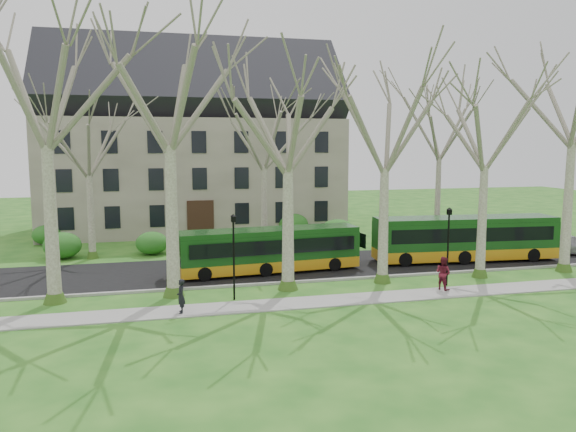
# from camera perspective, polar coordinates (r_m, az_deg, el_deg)

# --- Properties ---
(ground) EXTENTS (120.00, 120.00, 0.00)m
(ground) POSITION_cam_1_polar(r_m,az_deg,el_deg) (31.38, 5.24, -7.24)
(ground) COLOR #225E1A
(ground) RESTS_ON ground
(sidewalk) EXTENTS (70.00, 2.00, 0.06)m
(sidewalk) POSITION_cam_1_polar(r_m,az_deg,el_deg) (29.10, 6.87, -8.37)
(sidewalk) COLOR gray
(sidewalk) RESTS_ON ground
(road) EXTENTS (80.00, 8.00, 0.06)m
(road) POSITION_cam_1_polar(r_m,az_deg,el_deg) (36.46, 2.41, -5.09)
(road) COLOR black
(road) RESTS_ON ground
(curb) EXTENTS (80.00, 0.25, 0.14)m
(curb) POSITION_cam_1_polar(r_m,az_deg,el_deg) (32.74, 4.38, -6.48)
(curb) COLOR #A5A39E
(curb) RESTS_ON ground
(building) EXTENTS (26.50, 12.20, 16.00)m
(building) POSITION_cam_1_polar(r_m,az_deg,el_deg) (52.81, -9.60, 7.48)
(building) COLOR gray
(building) RESTS_ON ground
(tree_row_verge) EXTENTS (49.00, 7.00, 14.00)m
(tree_row_verge) POSITION_cam_1_polar(r_m,az_deg,el_deg) (30.66, 5.21, 5.66)
(tree_row_verge) COLOR gray
(tree_row_verge) RESTS_ON ground
(tree_row_far) EXTENTS (33.00, 7.00, 12.00)m
(tree_row_far) POSITION_cam_1_polar(r_m,az_deg,el_deg) (40.64, -1.54, 4.71)
(tree_row_far) COLOR gray
(tree_row_far) RESTS_ON ground
(lamp_row) EXTENTS (36.22, 0.22, 4.30)m
(lamp_row) POSITION_cam_1_polar(r_m,az_deg,el_deg) (29.90, 5.93, -2.93)
(lamp_row) COLOR black
(lamp_row) RESTS_ON ground
(hedges) EXTENTS (30.60, 8.60, 2.00)m
(hedges) POSITION_cam_1_polar(r_m,az_deg,el_deg) (43.55, -6.65, -1.77)
(hedges) COLOR #195A1E
(hedges) RESTS_ON ground
(bus_lead) EXTENTS (11.24, 3.26, 2.77)m
(bus_lead) POSITION_cam_1_polar(r_m,az_deg,el_deg) (34.39, -1.90, -3.44)
(bus_lead) COLOR #124013
(bus_lead) RESTS_ON road
(bus_follow) EXTENTS (12.41, 3.52, 3.06)m
(bus_follow) POSITION_cam_1_polar(r_m,az_deg,el_deg) (39.50, 17.55, -2.15)
(bus_follow) COLOR #124013
(bus_follow) RESTS_ON road
(sedan) EXTENTS (4.87, 2.78, 1.33)m
(sedan) POSITION_cam_1_polar(r_m,az_deg,el_deg) (44.84, 26.80, -2.62)
(sedan) COLOR #A7A8AC
(sedan) RESTS_ON road
(pedestrian_a) EXTENTS (0.38, 0.58, 1.58)m
(pedestrian_a) POSITION_cam_1_polar(r_m,az_deg,el_deg) (26.84, -10.82, -8.00)
(pedestrian_a) COLOR black
(pedestrian_a) RESTS_ON sidewalk
(pedestrian_b) EXTENTS (0.98, 1.08, 1.81)m
(pedestrian_b) POSITION_cam_1_polar(r_m,az_deg,el_deg) (31.54, 15.49, -5.61)
(pedestrian_b) COLOR maroon
(pedestrian_b) RESTS_ON sidewalk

